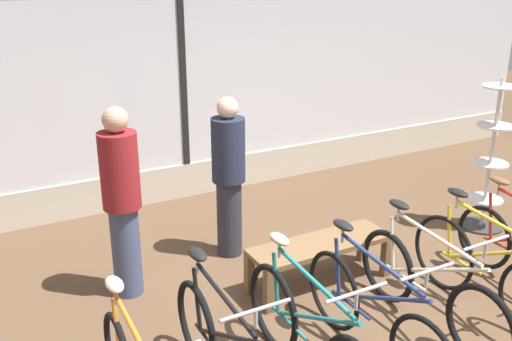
{
  "coord_description": "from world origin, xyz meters",
  "views": [
    {
      "loc": [
        -2.56,
        -3.14,
        2.87
      ],
      "look_at": [
        0.0,
        1.55,
        0.95
      ],
      "focal_mm": 40.0,
      "sensor_mm": 36.0,
      "label": 1
    }
  ],
  "objects_px": {
    "bicycle_center": "(373,316)",
    "bicycle_right": "(485,271)",
    "bicycle_center_left": "(309,338)",
    "accessory_rack": "(489,169)",
    "display_bench": "(320,250)",
    "customer_near_rack": "(229,175)",
    "bicycle_center_right": "(429,289)",
    "customer_by_window": "(122,199)"
  },
  "relations": [
    {
      "from": "customer_by_window",
      "to": "customer_near_rack",
      "type": "bearing_deg",
      "value": 11.88
    },
    {
      "from": "bicycle_center_left",
      "to": "accessory_rack",
      "type": "xyz_separation_m",
      "value": [
        3.25,
        1.25,
        0.33
      ]
    },
    {
      "from": "customer_near_rack",
      "to": "customer_by_window",
      "type": "xyz_separation_m",
      "value": [
        -1.16,
        -0.24,
        0.05
      ]
    },
    {
      "from": "bicycle_center_left",
      "to": "bicycle_center_right",
      "type": "bearing_deg",
      "value": 4.54
    },
    {
      "from": "bicycle_right",
      "to": "display_bench",
      "type": "distance_m",
      "value": 1.45
    },
    {
      "from": "bicycle_center_left",
      "to": "customer_by_window",
      "type": "distance_m",
      "value": 2.06
    },
    {
      "from": "accessory_rack",
      "to": "display_bench",
      "type": "xyz_separation_m",
      "value": [
        -2.38,
        -0.14,
        -0.36
      ]
    },
    {
      "from": "bicycle_center",
      "to": "customer_near_rack",
      "type": "distance_m",
      "value": 2.15
    },
    {
      "from": "bicycle_right",
      "to": "accessory_rack",
      "type": "bearing_deg",
      "value": 40.53
    },
    {
      "from": "bicycle_center_left",
      "to": "bicycle_right",
      "type": "xyz_separation_m",
      "value": [
        1.84,
        0.04,
        0.01
      ]
    },
    {
      "from": "accessory_rack",
      "to": "customer_by_window",
      "type": "xyz_separation_m",
      "value": [
        -4.02,
        0.59,
        0.22
      ]
    },
    {
      "from": "customer_near_rack",
      "to": "accessory_rack",
      "type": "bearing_deg",
      "value": -16.19
    },
    {
      "from": "bicycle_center",
      "to": "bicycle_right",
      "type": "distance_m",
      "value": 1.27
    },
    {
      "from": "bicycle_right",
      "to": "display_bench",
      "type": "relative_size",
      "value": 1.21
    },
    {
      "from": "bicycle_center",
      "to": "bicycle_center_right",
      "type": "bearing_deg",
      "value": 8.65
    },
    {
      "from": "bicycle_right",
      "to": "display_bench",
      "type": "bearing_deg",
      "value": 132.39
    },
    {
      "from": "bicycle_right",
      "to": "display_bench",
      "type": "height_order",
      "value": "bicycle_right"
    },
    {
      "from": "accessory_rack",
      "to": "customer_by_window",
      "type": "bearing_deg",
      "value": 171.72
    },
    {
      "from": "bicycle_center_left",
      "to": "bicycle_center",
      "type": "relative_size",
      "value": 1.02
    },
    {
      "from": "bicycle_center_left",
      "to": "bicycle_right",
      "type": "distance_m",
      "value": 1.84
    },
    {
      "from": "bicycle_center_right",
      "to": "bicycle_right",
      "type": "relative_size",
      "value": 1.01
    },
    {
      "from": "display_bench",
      "to": "customer_by_window",
      "type": "height_order",
      "value": "customer_by_window"
    },
    {
      "from": "customer_by_window",
      "to": "bicycle_right",
      "type": "bearing_deg",
      "value": -34.36
    },
    {
      "from": "bicycle_center_left",
      "to": "bicycle_center_right",
      "type": "relative_size",
      "value": 1.02
    },
    {
      "from": "bicycle_center_left",
      "to": "display_bench",
      "type": "xyz_separation_m",
      "value": [
        0.87,
        1.11,
        -0.03
      ]
    },
    {
      "from": "bicycle_center_right",
      "to": "customer_near_rack",
      "type": "xyz_separation_m",
      "value": [
        -0.85,
        1.98,
        0.51
      ]
    },
    {
      "from": "bicycle_center",
      "to": "customer_near_rack",
      "type": "bearing_deg",
      "value": 95.07
    },
    {
      "from": "bicycle_right",
      "to": "customer_by_window",
      "type": "bearing_deg",
      "value": 145.64
    },
    {
      "from": "bicycle_center_left",
      "to": "accessory_rack",
      "type": "height_order",
      "value": "accessory_rack"
    },
    {
      "from": "bicycle_center",
      "to": "display_bench",
      "type": "height_order",
      "value": "bicycle_center"
    },
    {
      "from": "bicycle_right",
      "to": "customer_near_rack",
      "type": "distance_m",
      "value": 2.54
    },
    {
      "from": "accessory_rack",
      "to": "customer_near_rack",
      "type": "height_order",
      "value": "accessory_rack"
    },
    {
      "from": "customer_by_window",
      "to": "bicycle_center_left",
      "type": "bearing_deg",
      "value": -67.04
    },
    {
      "from": "customer_near_rack",
      "to": "bicycle_center_right",
      "type": "bearing_deg",
      "value": -66.62
    },
    {
      "from": "bicycle_right",
      "to": "customer_by_window",
      "type": "height_order",
      "value": "customer_by_window"
    },
    {
      "from": "bicycle_center",
      "to": "bicycle_right",
      "type": "height_order",
      "value": "bicycle_right"
    },
    {
      "from": "customer_near_rack",
      "to": "customer_by_window",
      "type": "height_order",
      "value": "customer_by_window"
    },
    {
      "from": "bicycle_center_right",
      "to": "display_bench",
      "type": "height_order",
      "value": "bicycle_center_right"
    },
    {
      "from": "bicycle_center_right",
      "to": "customer_by_window",
      "type": "height_order",
      "value": "customer_by_window"
    },
    {
      "from": "display_bench",
      "to": "customer_near_rack",
      "type": "distance_m",
      "value": 1.2
    },
    {
      "from": "display_bench",
      "to": "customer_near_rack",
      "type": "xyz_separation_m",
      "value": [
        -0.48,
        0.97,
        0.52
      ]
    },
    {
      "from": "accessory_rack",
      "to": "bicycle_center_right",
      "type": "bearing_deg",
      "value": -150.23
    }
  ]
}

